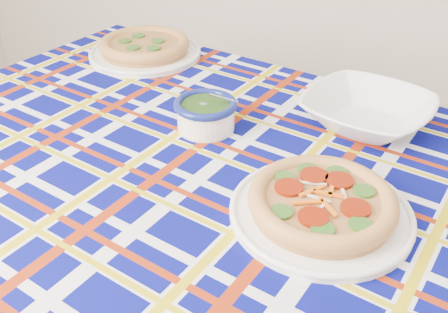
% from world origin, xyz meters
% --- Properties ---
extents(dining_table, '(1.99, 1.65, 0.80)m').
position_xyz_m(dining_table, '(-0.51, 0.56, 0.72)').
color(dining_table, brown).
rests_on(dining_table, floor).
extents(tablecloth, '(2.03, 1.69, 0.11)m').
position_xyz_m(tablecloth, '(-0.51, 0.56, 0.75)').
color(tablecloth, '#050862').
rests_on(tablecloth, dining_table).
extents(main_focaccia_plate, '(0.45, 0.45, 0.06)m').
position_xyz_m(main_focaccia_plate, '(-0.35, 0.48, 0.84)').
color(main_focaccia_plate, '#A66E3A').
rests_on(main_focaccia_plate, tablecloth).
extents(pesto_bowl, '(0.19, 0.19, 0.09)m').
position_xyz_m(pesto_bowl, '(-0.62, 0.75, 0.85)').
color(pesto_bowl, black).
rests_on(pesto_bowl, tablecloth).
extents(serving_bowl, '(0.38, 0.38, 0.07)m').
position_xyz_m(serving_bowl, '(-0.26, 0.84, 0.84)').
color(serving_bowl, white).
rests_on(serving_bowl, tablecloth).
extents(second_focaccia_plate, '(0.42, 0.42, 0.06)m').
position_xyz_m(second_focaccia_plate, '(-0.90, 1.14, 0.84)').
color(second_focaccia_plate, '#A66E3A').
rests_on(second_focaccia_plate, tablecloth).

